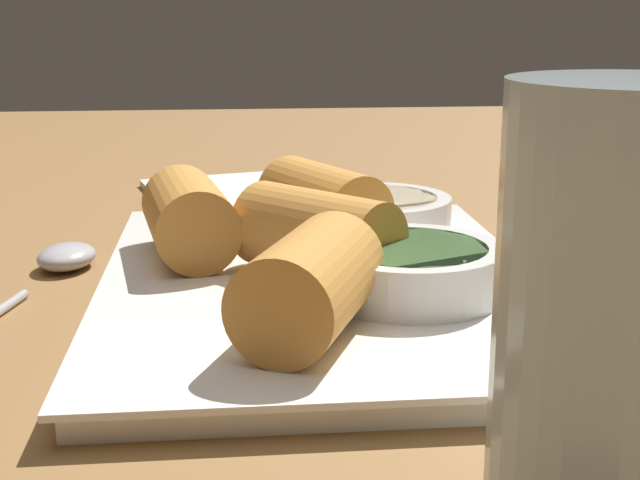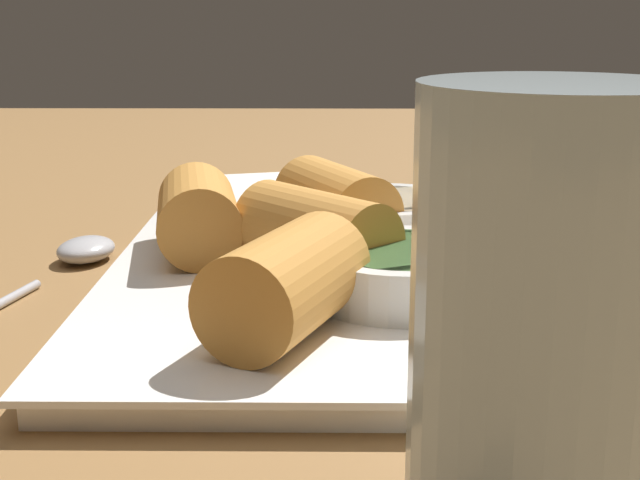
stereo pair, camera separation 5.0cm
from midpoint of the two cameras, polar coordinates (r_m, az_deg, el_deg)
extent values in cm
cube|color=olive|center=(50.94, -6.02, -4.05)|extent=(180.00, 140.00, 2.00)
cube|color=white|center=(47.81, -3.00, -3.23)|extent=(30.86, 22.16, 1.20)
cube|color=white|center=(47.59, -3.02, -2.37)|extent=(32.10, 23.05, 0.30)
cylinder|color=#C68438|center=(53.78, -2.48, 2.35)|extent=(9.62, 7.85, 4.62)
sphere|color=#56843D|center=(56.83, -4.23, 3.00)|extent=(3.00, 3.00, 3.00)
cylinder|color=#C68438|center=(46.29, -3.28, 0.30)|extent=(9.33, 9.13, 4.62)
sphere|color=beige|center=(48.77, -6.24, 0.98)|extent=(3.00, 3.00, 3.00)
cylinder|color=#C68438|center=(51.05, -11.19, 1.41)|extent=(9.10, 5.97, 4.62)
sphere|color=#56843D|center=(54.49, -11.48, 2.23)|extent=(3.00, 3.00, 3.00)
cylinder|color=#C68438|center=(38.07, -4.43, -2.92)|extent=(9.57, 7.52, 4.62)
sphere|color=#B23D2D|center=(41.23, -2.66, -1.50)|extent=(3.00, 3.00, 3.00)
cylinder|color=silver|center=(43.91, 2.46, -1.96)|extent=(9.44, 9.44, 2.45)
cylinder|color=#477038|center=(43.63, 2.47, -0.70)|extent=(7.74, 7.74, 0.44)
cylinder|color=silver|center=(55.19, 0.93, 1.53)|extent=(9.44, 9.44, 2.45)
cylinder|color=beige|center=(54.97, 0.94, 2.55)|extent=(7.74, 7.74, 0.44)
ellipsoid|color=#B2B2B7|center=(56.30, -18.39, -1.05)|extent=(4.94, 4.20, 1.48)
cube|color=silver|center=(73.80, -7.14, 2.87)|extent=(18.95, 17.27, 0.60)
cylinder|color=silver|center=(25.73, 13.71, -5.20)|extent=(7.37, 7.37, 13.49)
camera|label=1|loc=(0.03, -93.05, -0.80)|focal=50.00mm
camera|label=2|loc=(0.03, 86.95, 0.80)|focal=50.00mm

